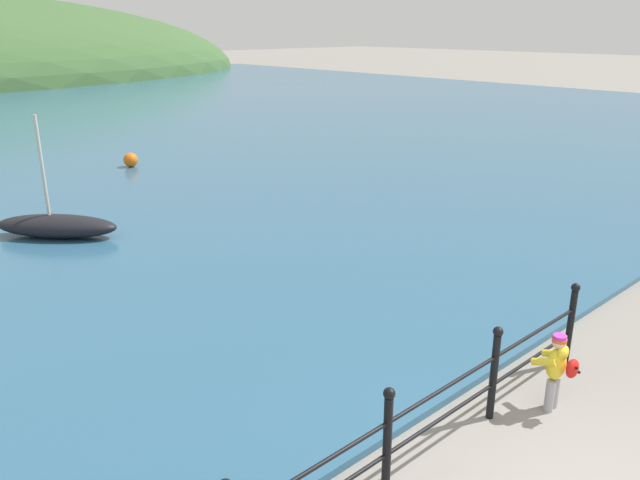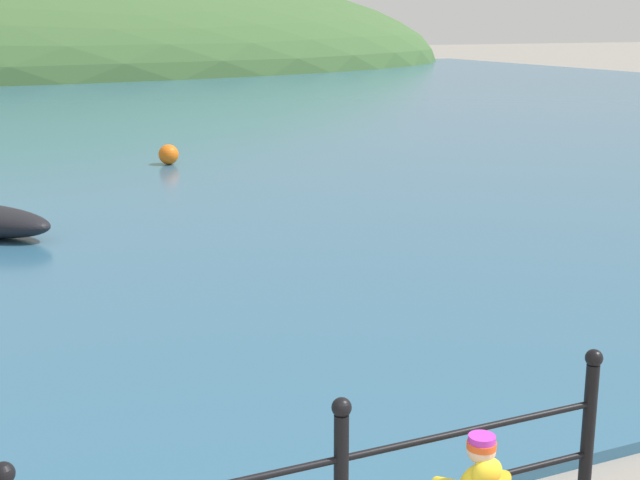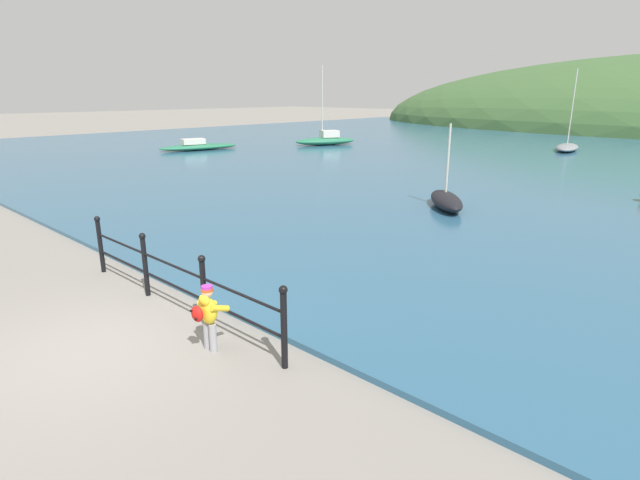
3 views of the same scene
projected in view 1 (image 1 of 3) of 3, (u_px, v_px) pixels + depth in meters
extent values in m
cylinder|color=black|center=(387.00, 446.00, 6.11)|extent=(0.09, 0.09, 1.10)
sphere|color=black|center=(389.00, 393.00, 5.92)|extent=(0.12, 0.12, 0.12)
cylinder|color=black|center=(493.00, 377.00, 7.31)|extent=(0.09, 0.09, 1.10)
sphere|color=black|center=(498.00, 332.00, 7.11)|extent=(0.12, 0.12, 0.12)
cylinder|color=black|center=(570.00, 328.00, 8.50)|extent=(0.09, 0.09, 1.10)
sphere|color=black|center=(576.00, 288.00, 8.30)|extent=(0.12, 0.12, 0.12)
cylinder|color=black|center=(447.00, 387.00, 6.62)|extent=(5.61, 0.04, 0.04)
cylinder|color=black|center=(444.00, 417.00, 6.74)|extent=(5.61, 0.04, 0.04)
cylinder|color=#99999E|center=(550.00, 396.00, 7.54)|extent=(0.11, 0.11, 0.42)
cylinder|color=#99999E|center=(554.00, 392.00, 7.63)|extent=(0.11, 0.11, 0.42)
ellipsoid|color=yellow|center=(556.00, 364.00, 7.45)|extent=(0.31, 0.24, 0.40)
ellipsoid|color=yellow|center=(563.00, 352.00, 7.36)|extent=(0.21, 0.13, 0.18)
cylinder|color=yellow|center=(544.00, 362.00, 7.40)|extent=(0.11, 0.32, 0.19)
cylinder|color=yellow|center=(555.00, 353.00, 7.60)|extent=(0.11, 0.32, 0.19)
sphere|color=beige|center=(559.00, 342.00, 7.36)|extent=(0.17, 0.17, 0.17)
cylinder|color=#E5511E|center=(560.00, 340.00, 7.35)|extent=(0.17, 0.17, 0.04)
cylinder|color=#B233AD|center=(560.00, 337.00, 7.34)|extent=(0.16, 0.16, 0.04)
ellipsoid|color=red|center=(572.00, 369.00, 7.32)|extent=(0.23, 0.14, 0.24)
sphere|color=black|center=(577.00, 368.00, 7.22)|extent=(0.04, 0.04, 0.04)
sphere|color=black|center=(579.00, 372.00, 7.33)|extent=(0.04, 0.04, 0.04)
ellipsoid|color=black|center=(57.00, 226.00, 13.49)|extent=(2.40, 2.54, 0.49)
cylinder|color=beige|center=(42.00, 166.00, 13.07)|extent=(0.07, 0.07, 2.14)
sphere|color=orange|center=(131.00, 160.00, 20.19)|extent=(0.46, 0.46, 0.46)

